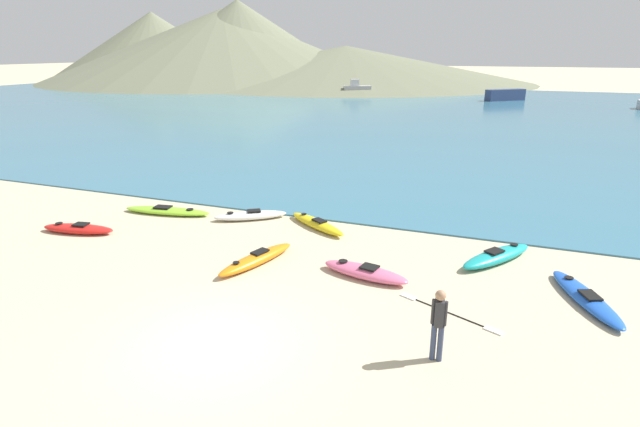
% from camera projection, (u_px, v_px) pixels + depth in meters
% --- Properties ---
extents(ground_plane, '(400.00, 400.00, 0.00)m').
position_uv_depth(ground_plane, '(214.00, 344.00, 10.92)').
color(ground_plane, '#C6B793').
extents(bay_water, '(160.00, 70.00, 0.06)m').
position_uv_depth(bay_water, '(454.00, 114.00, 49.62)').
color(bay_water, teal).
rests_on(bay_water, ground_plane).
extents(far_hill_left, '(43.75, 43.75, 13.91)m').
position_uv_depth(far_hill_left, '(154.00, 46.00, 109.01)').
color(far_hill_left, '#6B7056').
rests_on(far_hill_left, ground_plane).
extents(far_hill_midleft, '(71.54, 71.54, 14.00)m').
position_uv_depth(far_hill_midleft, '(224.00, 45.00, 102.20)').
color(far_hill_midleft, '#6B7056').
rests_on(far_hill_midleft, ground_plane).
extents(far_hill_midright, '(50.37, 50.37, 15.70)m').
position_uv_depth(far_hill_midright, '(239.00, 41.00, 101.94)').
color(far_hill_midright, '#6B7056').
rests_on(far_hill_midright, ground_plane).
extents(far_hill_right, '(72.09, 72.09, 6.87)m').
position_uv_depth(far_hill_right, '(345.00, 64.00, 98.55)').
color(far_hill_right, '#6B7056').
rests_on(far_hill_right, ground_plane).
extents(kayak_on_sand_0, '(2.70, 1.23, 0.37)m').
position_uv_depth(kayak_on_sand_0, '(365.00, 272.00, 14.09)').
color(kayak_on_sand_0, '#E5668C').
rests_on(kayak_on_sand_0, ground_plane).
extents(kayak_on_sand_1, '(2.66, 2.07, 0.35)m').
position_uv_depth(kayak_on_sand_1, '(251.00, 215.00, 18.91)').
color(kayak_on_sand_1, white).
rests_on(kayak_on_sand_1, ground_plane).
extents(kayak_on_sand_2, '(2.73, 1.18, 0.35)m').
position_uv_depth(kayak_on_sand_2, '(78.00, 229.00, 17.52)').
color(kayak_on_sand_2, red).
rests_on(kayak_on_sand_2, ground_plane).
extents(kayak_on_sand_3, '(3.63, 1.29, 0.29)m').
position_uv_depth(kayak_on_sand_3, '(167.00, 211.00, 19.55)').
color(kayak_on_sand_3, '#8CCC2D').
rests_on(kayak_on_sand_3, ground_plane).
extents(kayak_on_sand_4, '(2.25, 2.89, 0.40)m').
position_uv_depth(kayak_on_sand_4, '(497.00, 256.00, 15.13)').
color(kayak_on_sand_4, teal).
rests_on(kayak_on_sand_4, ground_plane).
extents(kayak_on_sand_5, '(2.83, 2.10, 0.34)m').
position_uv_depth(kayak_on_sand_5, '(317.00, 224.00, 18.02)').
color(kayak_on_sand_5, yellow).
rests_on(kayak_on_sand_5, ground_plane).
extents(kayak_on_sand_6, '(1.86, 3.20, 0.31)m').
position_uv_depth(kayak_on_sand_6, '(586.00, 297.00, 12.70)').
color(kayak_on_sand_6, blue).
rests_on(kayak_on_sand_6, ground_plane).
extents(kayak_on_sand_7, '(1.39, 3.05, 0.38)m').
position_uv_depth(kayak_on_sand_7, '(257.00, 259.00, 14.96)').
color(kayak_on_sand_7, orange).
rests_on(kayak_on_sand_7, ground_plane).
extents(person_near_foreground, '(0.32, 0.25, 1.60)m').
position_uv_depth(person_near_foreground, '(439.00, 321.00, 10.09)').
color(person_near_foreground, '#384260').
rests_on(person_near_foreground, ground_plane).
extents(moored_boat_0, '(4.77, 4.39, 1.36)m').
position_uv_depth(moored_boat_0, '(505.00, 95.00, 62.29)').
color(moored_boat_0, navy).
rests_on(moored_boat_0, bay_water).
extents(moored_boat_1, '(3.95, 2.82, 2.13)m').
position_uv_depth(moored_boat_1, '(357.00, 90.00, 69.80)').
color(moored_boat_1, '#B2B2B7').
rests_on(moored_boat_1, bay_water).
extents(loose_paddle, '(2.62, 1.28, 0.03)m').
position_uv_depth(loose_paddle, '(448.00, 312.00, 12.21)').
color(loose_paddle, black).
rests_on(loose_paddle, ground_plane).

